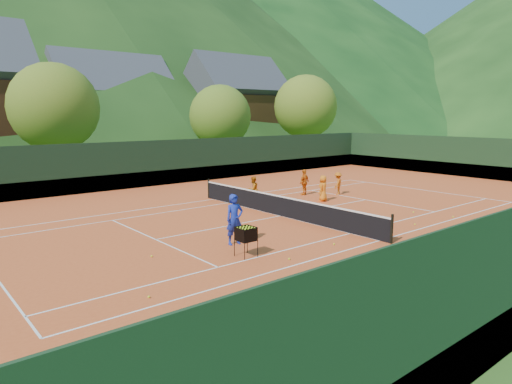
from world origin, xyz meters
TOP-DOWN VIEW (x-y plane):
  - ground at (0.00, 0.00)m, footprint 400.00×400.00m
  - clay_court at (0.00, 0.00)m, footprint 40.00×24.00m
  - mountain_far_right at (90.00, 150.00)m, footprint 260.00×260.00m
  - coach at (-4.46, -2.39)m, footprint 0.73×0.54m
  - student_a at (1.12, 3.39)m, footprint 0.75×0.62m
  - student_b at (4.89, 3.26)m, footprint 0.95×0.56m
  - student_c at (4.26, 1.22)m, footprint 0.80×0.64m
  - student_d at (6.48, 2.08)m, footprint 0.99×0.81m
  - tennis_ball_0 at (5.86, -5.31)m, footprint 0.07×0.07m
  - tennis_ball_1 at (1.22, -2.80)m, footprint 0.07×0.07m
  - tennis_ball_2 at (2.37, -9.08)m, footprint 0.07×0.07m
  - tennis_ball_3 at (5.39, -3.58)m, footprint 0.07×0.07m
  - tennis_ball_4 at (1.24, -8.54)m, footprint 0.07×0.07m
  - tennis_ball_5 at (-9.15, -4.95)m, footprint 0.07×0.07m
  - tennis_ball_6 at (0.47, -0.95)m, footprint 0.07×0.07m
  - tennis_ball_7 at (-3.59, -1.38)m, footprint 0.07×0.07m
  - tennis_ball_8 at (-1.22, -8.12)m, footprint 0.07×0.07m
  - tennis_ball_9 at (2.17, -3.17)m, footprint 0.07×0.07m
  - tennis_ball_10 at (6.18, -7.71)m, footprint 0.07×0.07m
  - tennis_ball_11 at (-0.88, -8.89)m, footprint 0.07×0.07m
  - tennis_ball_12 at (-4.20, -4.98)m, footprint 0.07×0.07m
  - tennis_ball_13 at (3.23, -4.97)m, footprint 0.07×0.07m
  - tennis_ball_14 at (2.24, -2.40)m, footprint 0.07×0.07m
  - tennis_ball_15 at (-1.76, -4.78)m, footprint 0.07×0.07m
  - tennis_ball_16 at (-5.86, -7.89)m, footprint 0.07×0.07m
  - tennis_ball_17 at (-4.28, -8.46)m, footprint 0.07×0.07m
  - tennis_ball_18 at (-7.51, -1.87)m, footprint 0.07×0.07m
  - court_lines at (0.00, 0.00)m, footprint 23.83×11.03m
  - tennis_net at (0.00, 0.00)m, footprint 0.10×12.07m
  - perimeter_fence at (0.00, 0.00)m, footprint 40.40×24.24m
  - ball_hopper at (-5.04, -3.79)m, footprint 0.57×0.57m
  - chalet_mid at (6.00, 34.00)m, footprint 12.65×8.82m
  - chalet_right at (20.00, 30.00)m, footprint 11.50×8.82m
  - tree_b at (-4.00, 20.00)m, footprint 6.40×6.40m
  - tree_c at (10.00, 19.00)m, footprint 5.60×5.60m
  - tree_d at (22.00, 20.00)m, footprint 6.80×6.80m

SIDE VIEW (x-z plane):
  - ground at x=0.00m, z-range 0.00..0.00m
  - clay_court at x=0.00m, z-range 0.00..0.02m
  - court_lines at x=0.00m, z-range 0.02..0.03m
  - tennis_ball_0 at x=5.86m, z-range 0.02..0.09m
  - tennis_ball_1 at x=1.22m, z-range 0.02..0.09m
  - tennis_ball_2 at x=2.37m, z-range 0.02..0.09m
  - tennis_ball_3 at x=5.39m, z-range 0.02..0.09m
  - tennis_ball_4 at x=1.24m, z-range 0.02..0.09m
  - tennis_ball_5 at x=-9.15m, z-range 0.02..0.09m
  - tennis_ball_6 at x=0.47m, z-range 0.02..0.09m
  - tennis_ball_7 at x=-3.59m, z-range 0.02..0.09m
  - tennis_ball_8 at x=-1.22m, z-range 0.02..0.09m
  - tennis_ball_9 at x=2.17m, z-range 0.02..0.09m
  - tennis_ball_10 at x=6.18m, z-range 0.02..0.09m
  - tennis_ball_11 at x=-0.88m, z-range 0.02..0.09m
  - tennis_ball_12 at x=-4.20m, z-range 0.02..0.09m
  - tennis_ball_13 at x=3.23m, z-range 0.02..0.09m
  - tennis_ball_14 at x=2.24m, z-range 0.02..0.09m
  - tennis_ball_15 at x=-1.76m, z-range 0.02..0.09m
  - tennis_ball_16 at x=-5.86m, z-range 0.02..0.09m
  - tennis_ball_17 at x=-4.28m, z-range 0.02..0.09m
  - tennis_ball_18 at x=-7.51m, z-range 0.02..0.09m
  - tennis_net at x=0.00m, z-range -0.03..1.07m
  - student_d at x=6.48m, z-range 0.02..1.35m
  - student_a at x=1.12m, z-range 0.02..1.43m
  - student_c at x=4.26m, z-range 0.02..1.43m
  - ball_hopper at x=-5.04m, z-range 0.27..1.27m
  - student_b at x=4.89m, z-range 0.02..1.53m
  - coach at x=-4.46m, z-range 0.02..1.87m
  - perimeter_fence at x=0.00m, z-range -0.23..2.77m
  - tree_c at x=10.00m, z-range 0.87..8.22m
  - chalet_mid at x=6.00m, z-range -0.74..10.72m
  - tree_b at x=-4.00m, z-range 0.99..9.39m
  - chalet_right at x=20.00m, z-range -0.70..11.21m
  - tree_d at x=22.00m, z-range 1.06..9.98m
  - mountain_far_right at x=90.00m, z-range 0.00..95.00m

